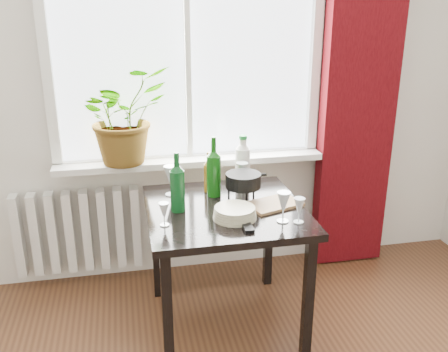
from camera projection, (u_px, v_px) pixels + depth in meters
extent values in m
cube|color=white|center=(187.00, 36.00, 3.03)|extent=(1.72, 0.08, 1.62)
cube|color=silver|center=(191.00, 160.00, 3.22)|extent=(1.72, 0.20, 0.04)
cube|color=#360408|center=(360.00, 82.00, 3.25)|extent=(0.50, 0.12, 2.56)
cube|color=silver|center=(78.00, 231.00, 3.26)|extent=(0.80, 0.10, 0.55)
cube|color=black|center=(225.00, 211.00, 2.73)|extent=(0.85, 0.85, 0.04)
cube|color=black|center=(167.00, 315.00, 2.45)|extent=(0.05, 0.05, 0.70)
cube|color=black|center=(156.00, 247.00, 3.12)|extent=(0.05, 0.05, 0.70)
cube|color=black|center=(308.00, 298.00, 2.58)|extent=(0.05, 0.05, 0.70)
cube|color=black|center=(268.00, 236.00, 3.26)|extent=(0.05, 0.05, 0.70)
imported|color=#396C1C|center=(123.00, 115.00, 3.03)|extent=(0.70, 0.68, 0.60)
cylinder|color=beige|center=(235.00, 213.00, 2.58)|extent=(0.28, 0.28, 0.06)
cube|color=black|center=(246.00, 225.00, 2.49)|extent=(0.05, 0.16, 0.02)
cube|color=olive|center=(274.00, 204.00, 2.75)|extent=(0.33, 0.27, 0.02)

